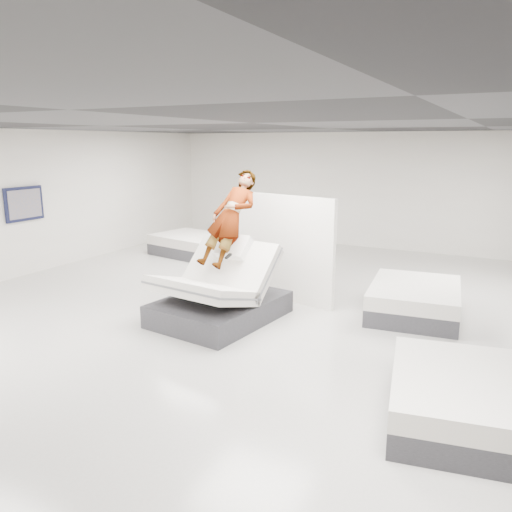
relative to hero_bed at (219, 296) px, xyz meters
The scene contains 9 objects.
room 1.32m from the hero_bed, ahead, with size 14.00×14.04×3.20m.
hero_bed is the anchor object (origin of this frame).
person 0.99m from the hero_bed, 83.06° to the left, with size 0.66×0.43×1.80m, color slate.
remote 0.74m from the hero_bed, 11.29° to the right, with size 0.05×0.14×0.03m, color black.
divider_panel 1.72m from the hero_bed, 72.90° to the left, with size 2.18×0.10×1.98m, color white.
flat_bed_right_far 3.37m from the hero_bed, 32.07° to the left, with size 1.65×2.07×0.53m.
flat_bed_right_near 4.19m from the hero_bed, 20.80° to the right, with size 1.72×2.10×0.52m.
flat_bed_left_far 5.15m from the hero_bed, 129.63° to the left, with size 2.15×1.76×0.53m.
wall_poster 5.50m from the hero_bed, behind, with size 0.06×0.95×0.75m.
Camera 1 is at (3.62, -6.83, 2.92)m, focal length 35.00 mm.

